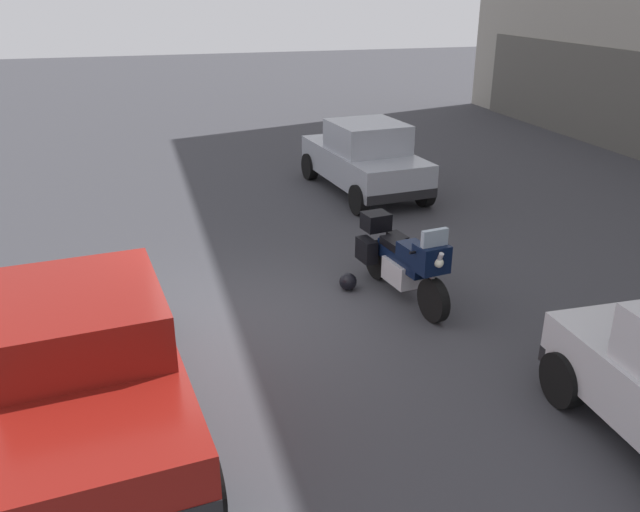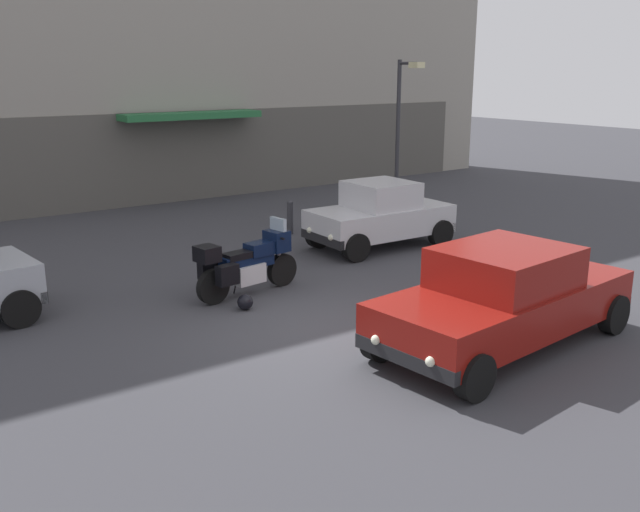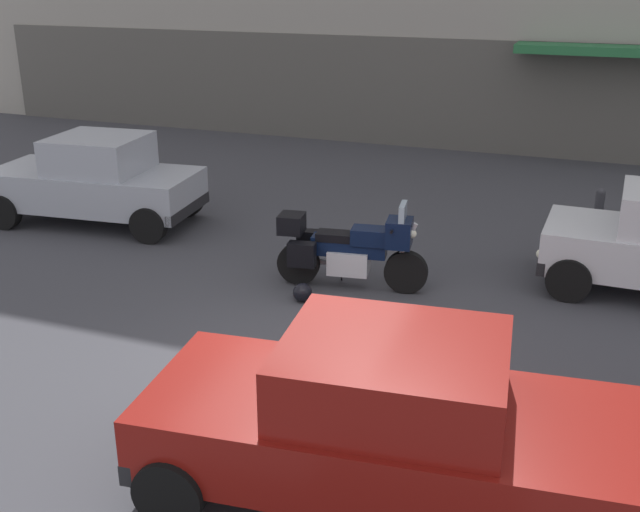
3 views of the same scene
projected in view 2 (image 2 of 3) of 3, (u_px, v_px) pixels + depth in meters
name	position (u px, v px, depth m)	size (l,w,h in m)	color
ground_plane	(331.00, 331.00, 11.38)	(80.00, 80.00, 0.00)	#38383D
motorcycle	(247.00, 263.00, 13.05)	(2.26, 0.90, 1.36)	black
helmet	(245.00, 302.00, 12.35)	(0.28, 0.28, 0.28)	black
car_sedan_far	(504.00, 297.00, 10.57)	(4.70, 2.32, 1.56)	maroon
car_compact_side	(380.00, 215.00, 16.52)	(3.51, 1.77, 1.56)	silver
streetlamp_curbside	(402.00, 120.00, 19.98)	(0.28, 0.94, 4.33)	#2D2D33
bollard_curbside	(290.00, 216.00, 17.94)	(0.16, 0.16, 0.88)	#333338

